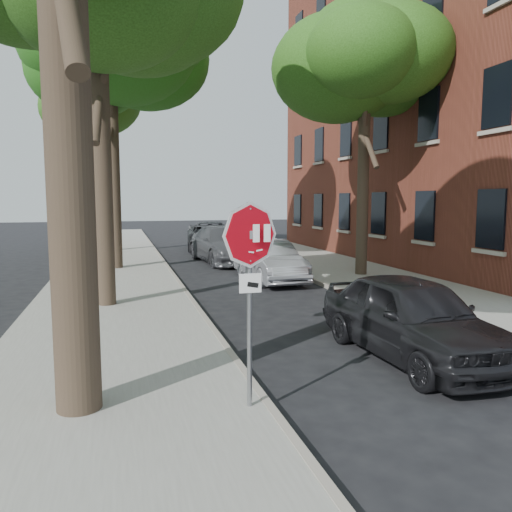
{
  "coord_description": "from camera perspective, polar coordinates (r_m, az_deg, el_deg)",
  "views": [
    {
      "loc": [
        -2.24,
        -5.94,
        2.75
      ],
      "look_at": [
        -0.61,
        0.02,
        2.05
      ],
      "focal_mm": 35.0,
      "sensor_mm": 36.0,
      "label": 1
    }
  ],
  "objects": [
    {
      "name": "sidewalk_right",
      "position": [
        19.93,
        9.26,
        -1.37
      ],
      "size": [
        4.0,
        55.0,
        0.12
      ],
      "primitive_type": "cube",
      "color": "gray",
      "rests_on": "ground"
    },
    {
      "name": "tree_right",
      "position": [
        18.58,
        12.2,
        20.23
      ],
      "size": [
        5.29,
        4.91,
        9.33
      ],
      "color": "black",
      "rests_on": "sidewalk_right"
    },
    {
      "name": "sidewalk_left",
      "position": [
        18.14,
        -15.98,
        -2.31
      ],
      "size": [
        4.0,
        55.0,
        0.12
      ],
      "primitive_type": "cube",
      "color": "gray",
      "rests_on": "ground"
    },
    {
      "name": "tree_far",
      "position": [
        27.42,
        -16.75,
        15.57
      ],
      "size": [
        5.29,
        4.91,
        9.33
      ],
      "color": "black",
      "rests_on": "sidewalk_left"
    },
    {
      "name": "tree_mid_b",
      "position": [
        20.74,
        -16.42,
        20.87
      ],
      "size": [
        5.88,
        5.46,
        10.36
      ],
      "color": "black",
      "rests_on": "sidewalk_left"
    },
    {
      "name": "curb_left",
      "position": [
        18.23,
        -9.52,
        -2.09
      ],
      "size": [
        0.12,
        55.0,
        0.13
      ],
      "primitive_type": "cube",
      "color": "#9E9384",
      "rests_on": "ground"
    },
    {
      "name": "car_c",
      "position": [
        21.94,
        -3.68,
        1.33
      ],
      "size": [
        2.73,
        5.63,
        1.58
      ],
      "primitive_type": "imported",
      "rotation": [
        0.0,
        0.0,
        0.1
      ],
      "color": "#4C4C51",
      "rests_on": "ground"
    },
    {
      "name": "curb_right",
      "position": [
        19.17,
        3.68,
        -1.59
      ],
      "size": [
        0.12,
        55.0,
        0.13
      ],
      "primitive_type": "cube",
      "color": "#9E9384",
      "rests_on": "ground"
    },
    {
      "name": "car_a",
      "position": [
        9.11,
        17.4,
        -6.67
      ],
      "size": [
        1.87,
        4.32,
        1.45
      ],
      "primitive_type": "imported",
      "rotation": [
        0.0,
        0.0,
        0.04
      ],
      "color": "black",
      "rests_on": "ground"
    },
    {
      "name": "stop_sign",
      "position": [
        6.17,
        -0.69,
        -1.01
      ],
      "size": [
        0.76,
        0.34,
        2.61
      ],
      "color": "gray",
      "rests_on": "sidewalk_left"
    },
    {
      "name": "apartment_building",
      "position": [
        26.18,
        24.48,
        16.7
      ],
      "size": [
        12.2,
        20.2,
        15.3
      ],
      "color": "brown",
      "rests_on": "ground"
    },
    {
      "name": "car_b",
      "position": [
        16.83,
        1.52,
        -0.57
      ],
      "size": [
        1.59,
        4.22,
        1.38
      ],
      "primitive_type": "imported",
      "rotation": [
        0.0,
        0.0,
        0.03
      ],
      "color": "#999AA0",
      "rests_on": "ground"
    },
    {
      "name": "ground",
      "position": [
        6.92,
        5.14,
        -16.98
      ],
      "size": [
        120.0,
        120.0,
        0.0
      ],
      "primitive_type": "plane",
      "color": "black",
      "rests_on": "ground"
    },
    {
      "name": "car_d",
      "position": [
        27.65,
        -5.21,
        2.31
      ],
      "size": [
        3.18,
        5.72,
        1.51
      ],
      "primitive_type": "imported",
      "rotation": [
        0.0,
        0.0,
        -0.13
      ],
      "color": "black",
      "rests_on": "ground"
    }
  ]
}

